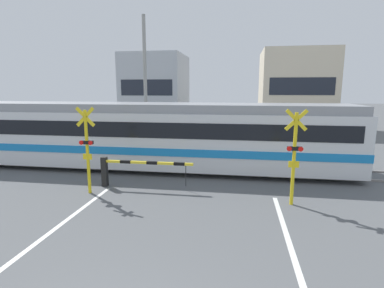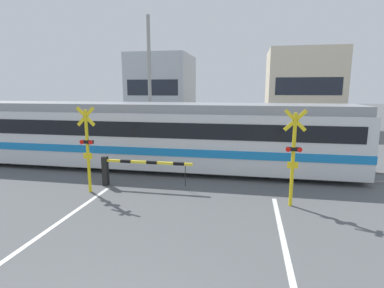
{
  "view_description": "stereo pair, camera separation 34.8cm",
  "coord_description": "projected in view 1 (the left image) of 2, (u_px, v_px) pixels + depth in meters",
  "views": [
    {
      "loc": [
        1.72,
        -2.49,
        3.62
      ],
      "look_at": [
        0.0,
        8.39,
        1.6
      ],
      "focal_mm": 28.0,
      "sensor_mm": 36.0,
      "label": 1
    },
    {
      "loc": [
        2.07,
        -2.43,
        3.62
      ],
      "look_at": [
        0.0,
        8.39,
        1.6
      ],
      "focal_mm": 28.0,
      "sensor_mm": 36.0,
      "label": 2
    }
  ],
  "objects": [
    {
      "name": "rail_track_near",
      "position": [
        198.0,
        173.0,
        12.99
      ],
      "size": [
        50.0,
        0.1,
        0.08
      ],
      "color": "gray",
      "rests_on": "ground_plane"
    },
    {
      "name": "rail_track_far",
      "position": [
        202.0,
        165.0,
        14.38
      ],
      "size": [
        50.0,
        0.1,
        0.08
      ],
      "color": "gray",
      "rests_on": "ground_plane"
    },
    {
      "name": "commuter_train",
      "position": [
        130.0,
        133.0,
        13.91
      ],
      "size": [
        19.97,
        3.0,
        2.99
      ],
      "color": "silver",
      "rests_on": "ground_plane"
    },
    {
      "name": "crossing_barrier_near",
      "position": [
        126.0,
        168.0,
        11.1
      ],
      "size": [
        3.48,
        0.2,
        1.12
      ],
      "color": "black",
      "rests_on": "ground_plane"
    },
    {
      "name": "crossing_barrier_far",
      "position": [
        251.0,
        144.0,
        15.96
      ],
      "size": [
        3.48,
        0.2,
        1.12
      ],
      "color": "black",
      "rests_on": "ground_plane"
    },
    {
      "name": "crossing_signal_left",
      "position": [
        87.0,
        147.0,
        10.31
      ],
      "size": [
        0.68,
        0.15,
        3.04
      ],
      "color": "yellow",
      "rests_on": "ground_plane"
    },
    {
      "name": "crossing_signal_right",
      "position": [
        294.0,
        153.0,
        9.25
      ],
      "size": [
        0.68,
        0.15,
        3.04
      ],
      "color": "yellow",
      "rests_on": "ground_plane"
    },
    {
      "name": "building_left_of_street",
      "position": [
        156.0,
        91.0,
        29.1
      ],
      "size": [
        5.51,
        6.24,
        6.84
      ],
      "color": "#B2B7BC",
      "rests_on": "ground_plane"
    },
    {
      "name": "building_right_of_street",
      "position": [
        295.0,
        91.0,
        27.09
      ],
      "size": [
        6.06,
        6.24,
        7.0
      ],
      "color": "beige",
      "rests_on": "ground_plane"
    },
    {
      "name": "utility_pole_streetside",
      "position": [
        145.0,
        82.0,
        18.81
      ],
      "size": [
        0.22,
        0.22,
        8.09
      ],
      "color": "gray",
      "rests_on": "ground_plane"
    }
  ]
}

